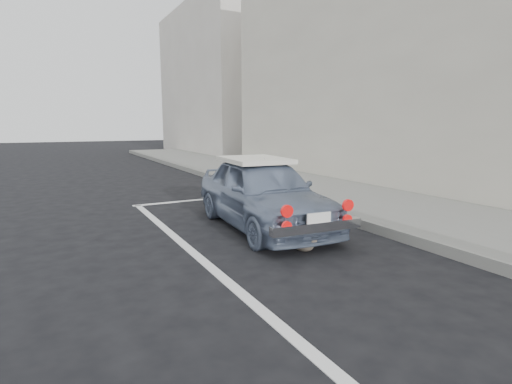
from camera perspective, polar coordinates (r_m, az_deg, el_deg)
ground at (r=3.36m, az=27.38°, el=-20.36°), size 80.00×80.00×0.00m
sidewalk at (r=6.89m, az=29.09°, el=-4.55°), size 2.80×40.00×0.15m
shop_building at (r=10.59m, az=30.96°, el=18.49°), size 3.50×18.00×7.00m
building_far at (r=23.44m, az=-5.84°, el=15.44°), size 3.50×10.00×8.00m
pline_front at (r=8.77m, az=-7.55°, el=-1.05°), size 3.00×0.12×0.01m
pline_side at (r=5.11m, az=-8.55°, el=-8.89°), size 0.12×7.00×0.01m
retro_coupe at (r=6.28m, az=1.00°, el=-0.04°), size 1.54×3.35×1.11m
cat at (r=5.22m, az=6.87°, el=-7.14°), size 0.30×0.48×0.26m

